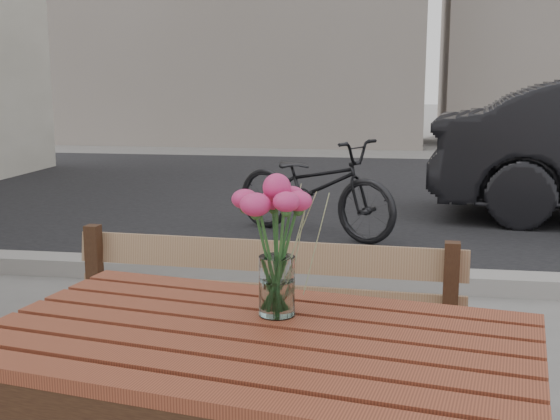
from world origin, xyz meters
name	(u,v)px	position (x,y,z in m)	size (l,w,h in m)	color
street	(349,221)	(0.00, 5.06, 0.03)	(30.00, 8.12, 0.12)	black
main_table	(256,385)	(0.09, -0.09, 0.66)	(1.40, 0.96, 0.79)	maroon
main_bench	(258,329)	(-0.05, 0.64, 0.53)	(1.43, 0.49, 0.88)	#946B4C
main_vase	(277,228)	(0.12, 0.05, 1.02)	(0.20, 0.20, 0.36)	white
bicycle	(314,187)	(-0.28, 4.54, 0.44)	(0.58, 1.67, 0.88)	black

